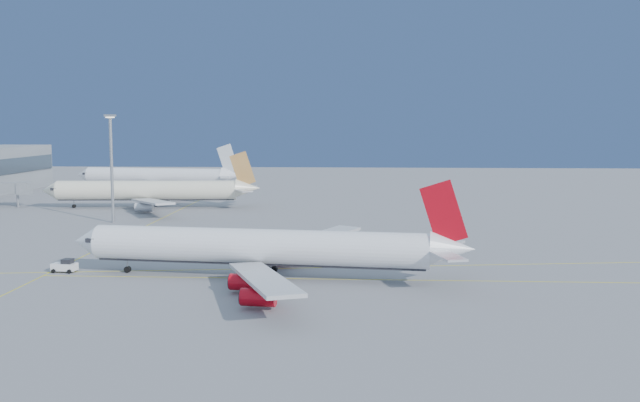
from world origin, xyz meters
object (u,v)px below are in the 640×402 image
(airliner_etihad, at_px, (152,191))
(light_mast, at_px, (111,159))
(airliner_virgin, at_px, (267,248))
(pushback_tug, at_px, (65,266))
(airliner_third, at_px, (158,176))

(airliner_etihad, relative_size, light_mast, 2.38)
(airliner_virgin, xyz_separation_m, pushback_tug, (-31.82, 2.38, -3.59))
(airliner_third, bearing_deg, airliner_virgin, -59.65)
(airliner_virgin, xyz_separation_m, light_mast, (-43.28, 56.85, 10.15))
(airliner_etihad, height_order, light_mast, light_mast)
(airliner_third, distance_m, pushback_tug, 134.54)
(pushback_tug, relative_size, light_mast, 0.16)
(airliner_etihad, relative_size, airliner_third, 0.99)
(airliner_third, xyz_separation_m, pushback_tug, (23.07, -132.48, -3.90))
(airliner_virgin, xyz_separation_m, airliner_etihad, (-42.64, 85.76, 0.14))
(pushback_tug, xyz_separation_m, light_mast, (-11.46, 54.46, 13.74))
(airliner_virgin, distance_m, light_mast, 72.17)
(airliner_etihad, relative_size, pushback_tug, 15.19)
(airliner_etihad, xyz_separation_m, pushback_tug, (10.82, -83.38, -3.73))
(airliner_virgin, bearing_deg, airliner_third, 118.80)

